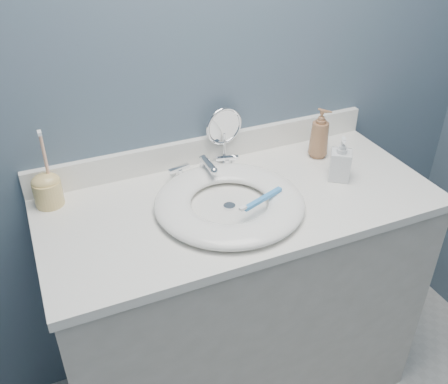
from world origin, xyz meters
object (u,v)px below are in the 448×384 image
makeup_mirror (224,132)px  soap_bottle_amber (320,133)px  toothbrush_holder (47,188)px  soap_bottle_clear (341,159)px

makeup_mirror → soap_bottle_amber: (0.32, -0.10, -0.02)m
makeup_mirror → toothbrush_holder: size_ratio=0.82×
soap_bottle_clear → toothbrush_holder: (-0.89, 0.22, -0.02)m
makeup_mirror → soap_bottle_amber: bearing=-23.5°
makeup_mirror → toothbrush_holder: 0.59m
soap_bottle_clear → soap_bottle_amber: bearing=119.0°
soap_bottle_clear → toothbrush_holder: bearing=-158.3°
makeup_mirror → soap_bottle_clear: bearing=-46.7°
soap_bottle_amber → soap_bottle_clear: 0.16m
soap_bottle_amber → toothbrush_holder: size_ratio=0.73×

